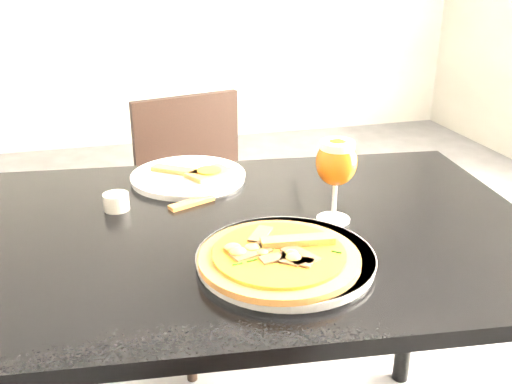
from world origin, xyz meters
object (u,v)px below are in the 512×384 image
object	(u,v)px
chair_far	(204,214)
pizza	(280,256)
dining_table	(248,264)
beer_glass	(336,163)

from	to	relation	value
chair_far	pizza	distance (m)	0.94
dining_table	pizza	bearing A→B (deg)	-80.26
chair_far	pizza	world-z (taller)	chair_far
pizza	beer_glass	world-z (taller)	beer_glass
chair_far	pizza	bearing A→B (deg)	-105.04
dining_table	beer_glass	xyz separation A→B (m)	(0.18, -0.02, 0.22)
chair_far	beer_glass	size ratio (longest dim) A/B	4.75
pizza	beer_glass	bearing A→B (deg)	44.00
chair_far	beer_glass	bearing A→B (deg)	-92.00
chair_far	dining_table	bearing A→B (deg)	-106.14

